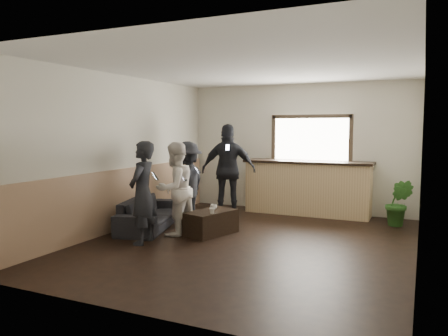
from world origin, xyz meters
The scene contains 12 objects.
ground centered at (0.00, 0.00, 0.00)m, with size 5.00×6.00×0.01m, color black.
room_shell centered at (-0.74, 0.00, 1.47)m, with size 5.01×6.01×2.80m.
bar_counter centered at (0.30, 2.70, 0.64)m, with size 2.70×0.68×2.13m.
sofa centered at (-2.04, 0.23, 0.28)m, with size 1.89×0.74×0.55m, color black.
coffee_table centered at (-0.79, 0.24, 0.20)m, with size 0.51×0.92×0.41m, color black.
cup_a centered at (-0.80, 0.37, 0.46)m, with size 0.12×0.12×0.09m, color silver.
cup_b centered at (-0.67, 0.05, 0.46)m, with size 0.10×0.10×0.09m, color silver.
potted_plant centered at (2.14, 2.26, 0.44)m, with size 0.49×0.39×0.89m, color #2D6623.
person_a centered at (-1.51, -0.75, 0.82)m, with size 0.51×0.66×1.64m.
person_b centered at (-1.34, -0.04, 0.80)m, with size 0.79×0.91×1.61m.
person_c centered at (-1.50, 0.68, 0.80)m, with size 0.69×1.08×1.59m.
person_d centered at (-1.18, 1.86, 0.96)m, with size 1.22×0.81×1.93m.
Camera 1 is at (2.53, -6.45, 1.86)m, focal length 35.00 mm.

